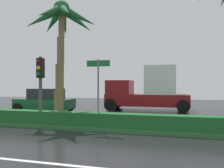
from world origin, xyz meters
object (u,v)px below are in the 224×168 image
street_name_sign (98,83)px  box_truck_lead (148,91)px  palm_tree_mid_left (62,26)px  traffic_signal_median_left (40,77)px  car_in_traffic_leading (45,101)px

street_name_sign → box_truck_lead: box_truck_lead is taller
palm_tree_mid_left → box_truck_lead: bearing=59.3°
traffic_signal_median_left → box_truck_lead: 9.54m
street_name_sign → box_truck_lead: bearing=81.7°
street_name_sign → palm_tree_mid_left: bearing=147.7°
palm_tree_mid_left → traffic_signal_median_left: size_ratio=2.04×
car_in_traffic_leading → traffic_signal_median_left: bearing=119.6°
palm_tree_mid_left → car_in_traffic_leading: palm_tree_mid_left is taller
palm_tree_mid_left → traffic_signal_median_left: bearing=-95.2°
traffic_signal_median_left → street_name_sign: size_ratio=1.07×
traffic_signal_median_left → street_name_sign: bearing=1.8°
car_in_traffic_leading → box_truck_lead: 7.92m
street_name_sign → car_in_traffic_leading: (-6.02, 5.34, -1.25)m
box_truck_lead → traffic_signal_median_left: bearing=64.0°
traffic_signal_median_left → car_in_traffic_leading: 6.44m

